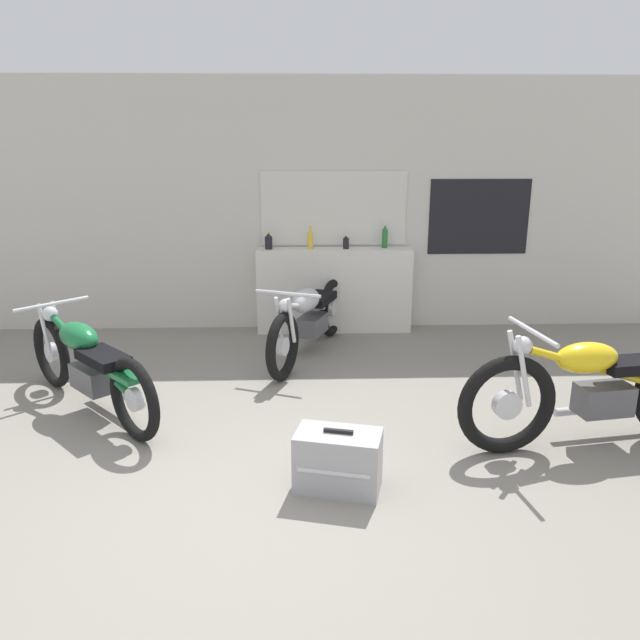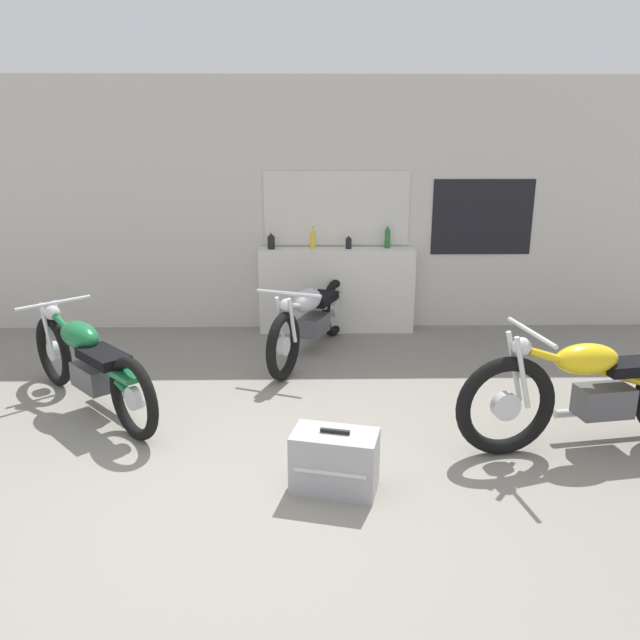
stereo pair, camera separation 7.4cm
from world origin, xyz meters
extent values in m
plane|color=gray|center=(0.00, 0.00, 0.00)|extent=(24.00, 24.00, 0.00)
cube|color=beige|center=(0.00, 3.73, 1.40)|extent=(10.00, 0.06, 2.80)
cube|color=silver|center=(0.74, 3.69, 1.39)|extent=(1.57, 0.01, 0.77)
cube|color=beige|center=(0.74, 3.69, 1.39)|extent=(1.63, 0.01, 0.83)
cube|color=black|center=(2.40, 3.69, 1.28)|extent=(1.14, 0.01, 0.84)
cube|color=silver|center=(0.74, 3.55, 0.48)|extent=(1.75, 0.28, 0.96)
cylinder|color=black|center=(0.01, 3.55, 1.03)|extent=(0.08, 0.08, 0.14)
cone|color=black|center=(0.01, 3.55, 1.11)|extent=(0.07, 0.07, 0.04)
cylinder|color=gold|center=(0.01, 3.55, 1.14)|extent=(0.03, 0.03, 0.02)
cylinder|color=gold|center=(0.47, 3.54, 1.05)|extent=(0.06, 0.06, 0.18)
cone|color=gold|center=(0.47, 3.54, 1.16)|extent=(0.05, 0.05, 0.05)
cylinder|color=gold|center=(0.47, 3.54, 1.20)|extent=(0.02, 0.02, 0.02)
cylinder|color=black|center=(0.87, 3.55, 1.01)|extent=(0.07, 0.07, 0.12)
cone|color=black|center=(0.87, 3.55, 1.09)|extent=(0.06, 0.06, 0.03)
cylinder|color=silver|center=(0.87, 3.55, 1.11)|extent=(0.03, 0.03, 0.01)
cylinder|color=#23662D|center=(1.31, 3.59, 1.06)|extent=(0.06, 0.06, 0.20)
cone|color=#23662D|center=(1.31, 3.59, 1.19)|extent=(0.05, 0.05, 0.06)
cylinder|color=silver|center=(1.31, 3.59, 1.22)|extent=(0.03, 0.03, 0.02)
torus|color=black|center=(1.80, 0.61, 0.37)|extent=(0.74, 0.21, 0.73)
cylinder|color=silver|center=(1.80, 0.61, 0.37)|extent=(0.21, 0.10, 0.20)
cube|color=#4C4C51|center=(2.54, 0.73, 0.35)|extent=(0.41, 0.28, 0.22)
cylinder|color=yellow|center=(2.54, 0.73, 0.57)|extent=(1.24, 0.25, 0.45)
ellipsoid|color=yellow|center=(2.36, 0.70, 0.68)|extent=(0.50, 0.31, 0.22)
cube|color=black|center=(2.74, 0.76, 0.60)|extent=(0.50, 0.31, 0.08)
cylinder|color=silver|center=(1.87, 0.57, 0.63)|extent=(0.17, 0.06, 0.53)
cylinder|color=silver|center=(1.85, 0.68, 0.63)|extent=(0.17, 0.06, 0.53)
cylinder|color=silver|center=(1.93, 0.63, 0.90)|extent=(0.13, 0.64, 0.03)
sphere|color=silver|center=(1.87, 0.63, 0.80)|extent=(0.13, 0.13, 0.13)
cylinder|color=silver|center=(2.61, 0.88, 0.20)|extent=(0.75, 0.18, 0.06)
torus|color=black|center=(-1.87, 1.96, 0.32)|extent=(0.50, 0.52, 0.64)
cylinder|color=silver|center=(-1.87, 1.96, 0.32)|extent=(0.16, 0.17, 0.18)
torus|color=black|center=(-0.87, 0.90, 0.32)|extent=(0.50, 0.52, 0.64)
cylinder|color=silver|center=(-0.87, 0.90, 0.32)|extent=(0.16, 0.17, 0.18)
cube|color=#4C4C51|center=(-1.32, 1.38, 0.30)|extent=(0.44, 0.45, 0.20)
cylinder|color=#196B38|center=(-1.32, 1.38, 0.50)|extent=(0.95, 1.00, 0.41)
ellipsoid|color=#196B38|center=(-1.45, 1.52, 0.61)|extent=(0.51, 0.53, 0.22)
cube|color=black|center=(-1.17, 1.22, 0.53)|extent=(0.51, 0.53, 0.08)
cube|color=#196B38|center=(-0.93, 0.96, 0.47)|extent=(0.30, 0.31, 0.04)
cylinder|color=silver|center=(-1.86, 1.87, 0.56)|extent=(0.15, 0.15, 0.46)
cylinder|color=silver|center=(-1.78, 1.95, 0.56)|extent=(0.15, 0.15, 0.46)
cylinder|color=silver|center=(-1.77, 1.86, 0.80)|extent=(0.49, 0.46, 0.03)
sphere|color=silver|center=(-1.81, 1.90, 0.70)|extent=(0.13, 0.13, 0.13)
cylinder|color=silver|center=(-1.15, 1.40, 0.18)|extent=(0.59, 0.63, 0.06)
torus|color=black|center=(0.19, 2.06, 0.32)|extent=(0.32, 0.63, 0.64)
cylinder|color=silver|center=(0.19, 2.06, 0.32)|extent=(0.12, 0.19, 0.18)
torus|color=black|center=(0.71, 3.36, 0.32)|extent=(0.32, 0.63, 0.64)
cylinder|color=silver|center=(0.71, 3.36, 0.32)|extent=(0.12, 0.19, 0.18)
cube|color=#4C4C51|center=(0.47, 2.78, 0.30)|extent=(0.35, 0.45, 0.19)
cylinder|color=#B2B2B7|center=(0.47, 2.78, 0.49)|extent=(0.52, 1.21, 0.40)
ellipsoid|color=#B2B2B7|center=(0.41, 2.61, 0.61)|extent=(0.40, 0.53, 0.22)
cube|color=black|center=(0.55, 2.97, 0.53)|extent=(0.40, 0.53, 0.08)
cube|color=#B2B2B7|center=(0.68, 3.29, 0.47)|extent=(0.23, 0.31, 0.04)
cylinder|color=silver|center=(0.27, 2.10, 0.55)|extent=(0.10, 0.17, 0.46)
cylinder|color=silver|center=(0.16, 2.15, 0.55)|extent=(0.10, 0.17, 0.46)
cylinder|color=silver|center=(0.24, 2.19, 0.79)|extent=(0.61, 0.27, 0.03)
sphere|color=silver|center=(0.22, 2.13, 0.69)|extent=(0.13, 0.13, 0.13)
cylinder|color=silver|center=(0.38, 2.92, 0.18)|extent=(0.35, 0.74, 0.06)
cube|color=#9E9EA3|center=(0.58, 0.18, 0.20)|extent=(0.59, 0.42, 0.39)
cube|color=silver|center=(0.55, 0.03, 0.20)|extent=(0.44, 0.12, 0.02)
cube|color=black|center=(0.58, 0.18, 0.41)|extent=(0.19, 0.07, 0.02)
camera|label=1|loc=(0.35, -3.35, 2.19)|focal=35.00mm
camera|label=2|loc=(0.42, -3.36, 2.19)|focal=35.00mm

